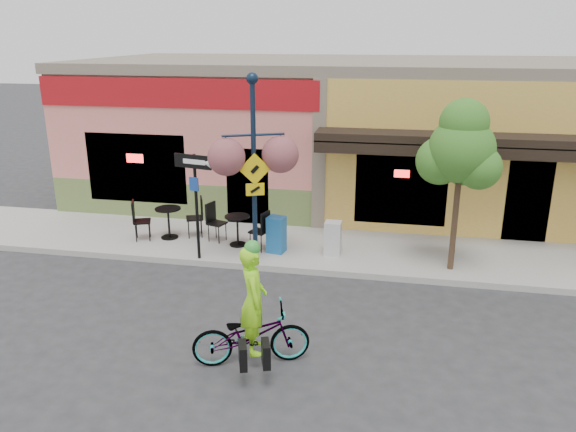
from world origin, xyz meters
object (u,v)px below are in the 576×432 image
object	(u,v)px
one_way_sign	(197,208)
newspaper_box_grey	(333,238)
cyclist_rider	(254,314)
newspaper_box_blue	(276,234)
bicycle	(251,335)
street_tree	(458,186)
lamp_post	(254,172)
building	(366,130)

from	to	relation	value
one_way_sign	newspaper_box_grey	world-z (taller)	one_way_sign
cyclist_rider	newspaper_box_blue	world-z (taller)	cyclist_rider
bicycle	newspaper_box_grey	bearing A→B (deg)	-28.75
bicycle	street_tree	distance (m)	5.88
bicycle	lamp_post	xyz separation A→B (m)	(-0.91, 3.89, 1.82)
bicycle	lamp_post	size ratio (longest dim) A/B	0.45
lamp_post	newspaper_box_blue	world-z (taller)	lamp_post
lamp_post	building	bearing A→B (deg)	49.42
one_way_sign	cyclist_rider	bearing A→B (deg)	-45.62
lamp_post	street_tree	world-z (taller)	lamp_post
one_way_sign	newspaper_box_blue	world-z (taller)	one_way_sign
lamp_post	newspaper_box_grey	distance (m)	2.61
building	newspaper_box_blue	distance (m)	6.55
building	street_tree	bearing A→B (deg)	-69.34
bicycle	street_tree	xyz separation A→B (m)	(3.58, 4.39, 1.59)
bicycle	lamp_post	bearing A→B (deg)	-5.84
building	newspaper_box_grey	world-z (taller)	building
bicycle	street_tree	world-z (taller)	street_tree
one_way_sign	newspaper_box_grey	bearing A→B (deg)	28.21
cyclist_rider	lamp_post	world-z (taller)	lamp_post
lamp_post	street_tree	xyz separation A→B (m)	(4.48, 0.50, -0.23)
bicycle	one_way_sign	size ratio (longest dim) A/B	0.77
lamp_post	one_way_sign	distance (m)	1.67
cyclist_rider	bicycle	bearing A→B (deg)	71.02
bicycle	cyclist_rider	bearing A→B (deg)	-108.98
street_tree	cyclist_rider	bearing A→B (deg)	-128.78
building	street_tree	distance (m)	6.79
building	cyclist_rider	world-z (taller)	building
street_tree	lamp_post	bearing A→B (deg)	-173.68
bicycle	newspaper_box_grey	size ratio (longest dim) A/B	2.34
building	bicycle	distance (m)	10.94
building	street_tree	size ratio (longest dim) A/B	4.65
lamp_post	street_tree	bearing A→B (deg)	-17.30
bicycle	newspaper_box_grey	distance (m)	4.80
newspaper_box_blue	street_tree	size ratio (longest dim) A/B	0.23
bicycle	one_way_sign	world-z (taller)	one_way_sign
cyclist_rider	street_tree	world-z (taller)	street_tree
building	bicycle	size ratio (longest dim) A/B	9.25
building	newspaper_box_grey	bearing A→B (deg)	-93.48
one_way_sign	newspaper_box_blue	bearing A→B (deg)	36.66
cyclist_rider	newspaper_box_grey	xyz separation A→B (m)	(0.76, 4.73, -0.36)
lamp_post	newspaper_box_blue	size ratio (longest dim) A/B	4.83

